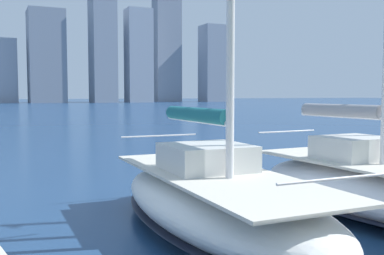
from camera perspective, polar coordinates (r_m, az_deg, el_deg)
city_skyline at (r=163.48m, az=-23.02°, el=9.34°), size 165.77×22.22×47.88m
sailboat_grey at (r=11.48m, az=21.08°, el=-6.61°), size 2.92×6.64×12.79m
sailboat_teal at (r=9.45m, az=3.00°, el=-8.94°), size 2.99×7.69×11.81m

